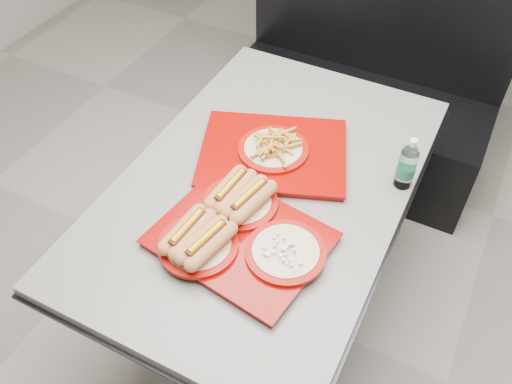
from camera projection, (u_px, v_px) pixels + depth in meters
The scene contains 6 objects.
ground at pixel (263, 302), 2.35m from camera, with size 6.00×6.00×0.00m, color gray.
diner_table at pixel (265, 213), 1.93m from camera, with size 0.92×1.42×0.75m.
booth_bench at pixel (360, 91), 2.73m from camera, with size 1.30×0.57×1.35m.
tray_near at pixel (236, 230), 1.61m from camera, with size 0.54×0.46×0.11m.
tray_far at pixel (273, 151), 1.87m from camera, with size 0.61×0.54×0.10m.
water_bottle at pixel (407, 166), 1.74m from camera, with size 0.06×0.06×0.19m.
Camera 1 is at (0.55, -1.14, 2.04)m, focal length 38.00 mm.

